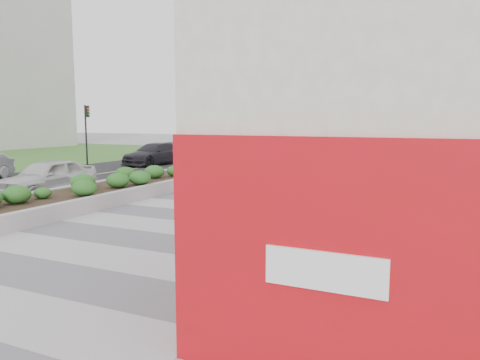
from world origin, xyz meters
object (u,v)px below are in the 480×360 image
object	(u,v)px
traffic_signal_near	(205,127)
car_dark	(154,154)
skateboarder	(268,188)
traffic_signal_far	(87,126)
planter	(116,187)
car_white	(48,177)

from	to	relation	value
traffic_signal_near	car_dark	xyz separation A→B (m)	(-5.18, 1.82, -1.99)
skateboarder	car_dark	xyz separation A→B (m)	(-13.66, 12.27, -0.03)
skateboarder	traffic_signal_far	bearing A→B (deg)	165.33
planter	car_white	distance (m)	3.12
traffic_signal_near	car_white	xyz separation A→B (m)	(-1.27, -11.29, -1.99)
skateboarder	car_dark	world-z (taller)	skateboarder
planter	traffic_signal_near	size ratio (longest dim) A/B	4.29
car_white	car_dark	distance (m)	13.68
traffic_signal_far	skateboarder	bearing A→B (deg)	-29.37
car_white	traffic_signal_near	bearing A→B (deg)	83.49
traffic_signal_far	car_dark	distance (m)	5.05
car_dark	skateboarder	bearing A→B (deg)	-35.88
traffic_signal_near	skateboarder	world-z (taller)	traffic_signal_near
car_white	skateboarder	bearing A→B (deg)	4.81
planter	traffic_signal_far	bearing A→B (deg)	137.54
car_white	traffic_signal_far	bearing A→B (deg)	126.23
traffic_signal_far	planter	bearing A→B (deg)	-42.46
planter	traffic_signal_far	xyz separation A→B (m)	(-10.93, 10.00, 2.34)
planter	traffic_signal_far	world-z (taller)	traffic_signal_far
skateboarder	car_white	bearing A→B (deg)	-160.41
planter	car_dark	bearing A→B (deg)	119.28
planter	car_dark	xyz separation A→B (m)	(-6.91, 12.32, 0.35)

